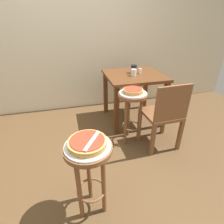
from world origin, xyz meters
TOP-DOWN VIEW (x-y plane):
  - ground_plane at (0.00, 0.00)m, footprint 6.00×6.00m
  - back_wall at (0.00, 1.65)m, footprint 6.00×0.10m
  - stool_foreground at (-0.01, -0.39)m, footprint 0.35×0.35m
  - serving_plate_foreground at (-0.01, -0.39)m, footprint 0.32×0.32m
  - pizza_foreground at (-0.01, -0.39)m, footprint 0.27×0.27m
  - stool_middle at (0.62, 0.43)m, footprint 0.35×0.35m
  - serving_plate_middle at (0.62, 0.43)m, footprint 0.32×0.32m
  - pizza_middle at (0.62, 0.43)m, footprint 0.23×0.23m
  - dining_table at (0.83, 0.95)m, footprint 0.80×0.75m
  - cup_near_edge at (0.80, 0.89)m, footprint 0.07×0.07m
  - cup_far_edge at (0.85, 1.01)m, footprint 0.08×0.08m
  - condiment_shaker at (0.92, 0.96)m, footprint 0.04×0.04m
  - wooden_chair at (0.94, 0.21)m, footprint 0.42×0.42m
  - pizza_server_knife at (0.02, -0.41)m, footprint 0.14×0.20m

SIDE VIEW (x-z plane):
  - ground_plane at x=0.00m, z-range 0.00..0.00m
  - wooden_chair at x=0.94m, z-range 0.04..0.89m
  - stool_foreground at x=-0.01m, z-range 0.15..0.82m
  - stool_middle at x=0.62m, z-range 0.15..0.82m
  - dining_table at x=0.83m, z-range 0.24..0.97m
  - serving_plate_foreground at x=-0.01m, z-range 0.67..0.68m
  - serving_plate_middle at x=0.62m, z-range 0.67..0.68m
  - pizza_foreground at x=-0.01m, z-range 0.68..0.72m
  - pizza_middle at x=0.62m, z-range 0.68..0.72m
  - pizza_server_knife at x=0.02m, z-range 0.72..0.73m
  - condiment_shaker at x=0.92m, z-range 0.73..0.80m
  - cup_near_edge at x=0.80m, z-range 0.73..0.82m
  - cup_far_edge at x=0.85m, z-range 0.73..0.84m
  - back_wall at x=0.00m, z-range 0.00..3.00m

